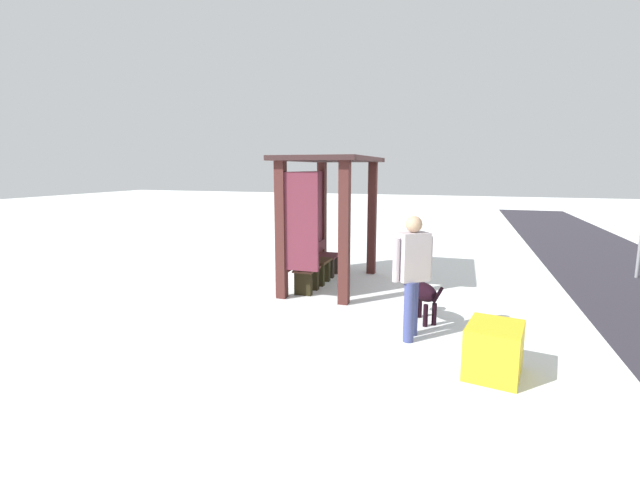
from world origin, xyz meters
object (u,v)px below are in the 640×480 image
(bus_shelter, at_px, (321,199))
(bench_center_inside, at_px, (318,268))
(bench_right_inside, at_px, (328,262))
(person_walking, at_px, (412,269))
(dog, at_px, (421,292))
(bench_left_inside, at_px, (306,277))
(grit_bin, at_px, (494,350))

(bus_shelter, distance_m, bench_center_inside, 1.39)
(bus_shelter, relative_size, bench_right_inside, 3.72)
(bus_shelter, bearing_deg, person_walking, -138.34)
(dog, bearing_deg, bench_center_inside, 53.57)
(bench_center_inside, bearing_deg, dog, -126.43)
(dog, bearing_deg, bench_left_inside, 67.12)
(bench_center_inside, distance_m, person_walking, 3.20)
(bench_left_inside, xyz_separation_m, person_walking, (-1.65, -2.10, 0.67))
(bench_center_inside, relative_size, bench_right_inside, 1.04)
(bench_left_inside, distance_m, person_walking, 2.75)
(bench_left_inside, bearing_deg, grit_bin, -128.11)
(dog, bearing_deg, bench_right_inside, 43.51)
(bus_shelter, distance_m, bench_right_inside, 1.61)
(bus_shelter, height_order, grit_bin, bus_shelter)
(person_walking, bearing_deg, bench_center_inside, 41.91)
(bench_center_inside, xyz_separation_m, grit_bin, (-3.11, -3.09, -0.02))
(bench_center_inside, relative_size, grit_bin, 1.08)
(bench_center_inside, bearing_deg, grit_bin, -135.15)
(bench_left_inside, height_order, person_walking, person_walking)
(bench_center_inside, height_order, dog, bench_center_inside)
(bench_left_inside, distance_m, dog, 2.35)
(bench_center_inside, height_order, person_walking, person_walking)
(bench_center_inside, bearing_deg, person_walking, -138.09)
(grit_bin, bearing_deg, person_walking, 52.19)
(bench_left_inside, height_order, dog, bench_left_inside)
(bench_left_inside, relative_size, person_walking, 0.44)
(bench_left_inside, height_order, bench_right_inside, same)
(bench_right_inside, bearing_deg, bus_shelter, -172.47)
(bench_center_inside, relative_size, dog, 1.04)
(bench_left_inside, bearing_deg, person_walking, -128.25)
(bench_right_inside, xyz_separation_m, grit_bin, (-3.79, -3.09, -0.00))
(bus_shelter, bearing_deg, bench_left_inside, 170.11)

